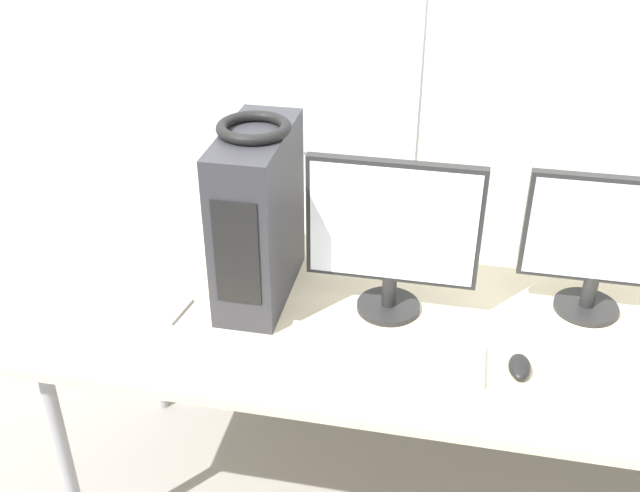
{
  "coord_description": "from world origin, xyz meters",
  "views": [
    {
      "loc": [
        -0.12,
        -1.23,
        1.95
      ],
      "look_at": [
        -0.46,
        0.4,
        0.96
      ],
      "focal_mm": 42.0,
      "sensor_mm": 36.0,
      "label": 1
    }
  ],
  "objects_px": {
    "pc_tower": "(258,217)",
    "monitor_right_near": "(601,241)",
    "headphones": "(254,128)",
    "monitor_main": "(392,232)",
    "mouse": "(520,367)",
    "keyboard": "(383,353)",
    "cell_phone": "(172,310)"
  },
  "relations": [
    {
      "from": "pc_tower",
      "to": "monitor_right_near",
      "type": "distance_m",
      "value": 0.9
    },
    {
      "from": "monitor_right_near",
      "to": "cell_phone",
      "type": "xyz_separation_m",
      "value": [
        -1.1,
        -0.23,
        -0.21
      ]
    },
    {
      "from": "monitor_main",
      "to": "headphones",
      "type": "bearing_deg",
      "value": 177.28
    },
    {
      "from": "pc_tower",
      "to": "keyboard",
      "type": "xyz_separation_m",
      "value": [
        0.38,
        -0.22,
        -0.23
      ]
    },
    {
      "from": "pc_tower",
      "to": "mouse",
      "type": "xyz_separation_m",
      "value": [
        0.71,
        -0.21,
        -0.22
      ]
    },
    {
      "from": "headphones",
      "to": "monitor_main",
      "type": "xyz_separation_m",
      "value": [
        0.36,
        -0.02,
        -0.25
      ]
    },
    {
      "from": "monitor_right_near",
      "to": "cell_phone",
      "type": "distance_m",
      "value": 1.15
    },
    {
      "from": "monitor_main",
      "to": "mouse",
      "type": "xyz_separation_m",
      "value": [
        0.34,
        -0.2,
        -0.23
      ]
    },
    {
      "from": "monitor_right_near",
      "to": "cell_phone",
      "type": "relative_size",
      "value": 3.11
    },
    {
      "from": "pc_tower",
      "to": "headphones",
      "type": "xyz_separation_m",
      "value": [
        0.0,
        0.0,
        0.25
      ]
    },
    {
      "from": "mouse",
      "to": "cell_phone",
      "type": "height_order",
      "value": "mouse"
    },
    {
      "from": "monitor_main",
      "to": "mouse",
      "type": "bearing_deg",
      "value": -29.56
    },
    {
      "from": "pc_tower",
      "to": "headphones",
      "type": "relative_size",
      "value": 2.51
    },
    {
      "from": "monitor_right_near",
      "to": "headphones",
      "type": "bearing_deg",
      "value": -174.4
    },
    {
      "from": "headphones",
      "to": "monitor_right_near",
      "type": "distance_m",
      "value": 0.94
    },
    {
      "from": "monitor_main",
      "to": "monitor_right_near",
      "type": "relative_size",
      "value": 1.12
    },
    {
      "from": "pc_tower",
      "to": "monitor_main",
      "type": "height_order",
      "value": "pc_tower"
    },
    {
      "from": "monitor_right_near",
      "to": "cell_phone",
      "type": "height_order",
      "value": "monitor_right_near"
    },
    {
      "from": "headphones",
      "to": "monitor_main",
      "type": "bearing_deg",
      "value": -2.72
    },
    {
      "from": "keyboard",
      "to": "monitor_right_near",
      "type": "bearing_deg",
      "value": 30.97
    },
    {
      "from": "pc_tower",
      "to": "monitor_right_near",
      "type": "height_order",
      "value": "pc_tower"
    },
    {
      "from": "keyboard",
      "to": "mouse",
      "type": "distance_m",
      "value": 0.33
    },
    {
      "from": "mouse",
      "to": "cell_phone",
      "type": "bearing_deg",
      "value": 175.81
    },
    {
      "from": "headphones",
      "to": "cell_phone",
      "type": "xyz_separation_m",
      "value": [
        -0.21,
        -0.15,
        -0.49
      ]
    },
    {
      "from": "headphones",
      "to": "mouse",
      "type": "relative_size",
      "value": 1.98
    },
    {
      "from": "monitor_right_near",
      "to": "monitor_main",
      "type": "bearing_deg",
      "value": -168.79
    },
    {
      "from": "monitor_main",
      "to": "cell_phone",
      "type": "xyz_separation_m",
      "value": [
        -0.58,
        -0.13,
        -0.24
      ]
    },
    {
      "from": "monitor_main",
      "to": "pc_tower",
      "type": "bearing_deg",
      "value": 177.41
    },
    {
      "from": "monitor_main",
      "to": "cell_phone",
      "type": "relative_size",
      "value": 3.48
    },
    {
      "from": "headphones",
      "to": "keyboard",
      "type": "distance_m",
      "value": 0.65
    },
    {
      "from": "mouse",
      "to": "monitor_right_near",
      "type": "bearing_deg",
      "value": 58.44
    },
    {
      "from": "keyboard",
      "to": "cell_phone",
      "type": "distance_m",
      "value": 0.59
    }
  ]
}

